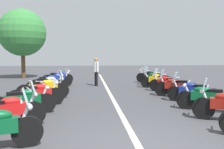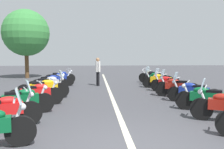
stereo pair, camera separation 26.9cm
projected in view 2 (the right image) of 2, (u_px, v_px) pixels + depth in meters
The scene contains 19 objects.
ground_plane at pixel (132, 149), 4.74m from camera, with size 80.00×80.00×0.00m, color #424247.
lane_centre_stripe at pixel (111, 95), 11.19m from camera, with size 25.03×0.16×0.01m, color beige.
motorcycle_left_row_1 at pixel (2, 110), 6.09m from camera, with size 0.99×1.98×1.21m.
motorcycle_left_row_2 at pixel (21, 100), 7.51m from camera, with size 0.94×2.00×1.00m.
motorcycle_left_row_3 at pixel (36, 94), 8.81m from camera, with size 0.95×1.97×1.01m.
motorcycle_left_row_4 at pixel (44, 88), 10.17m from camera, with size 1.02×2.12×1.23m.
motorcycle_left_row_5 at pixel (48, 84), 11.74m from camera, with size 1.04×1.93×1.01m.
motorcycle_left_row_6 at pixel (51, 82), 12.95m from camera, with size 1.02×1.88×0.98m.
motorcycle_left_row_7 at pixel (57, 79), 14.37m from camera, with size 0.96×2.03×0.99m.
motorcycle_left_row_8 at pixel (60, 77), 15.86m from camera, with size 1.04×1.97×0.99m.
motorcycle_right_row_2 at pixel (206, 98), 7.93m from camera, with size 1.11×1.89×1.00m.
motorcycle_right_row_3 at pixel (193, 91), 9.34m from camera, with size 1.26×1.84×1.20m.
motorcycle_right_row_4 at pixel (176, 87), 10.62m from camera, with size 1.18×1.80×1.23m.
motorcycle_right_row_5 at pixel (168, 83), 12.05m from camera, with size 1.40×1.64×1.20m.
motorcycle_right_row_6 at pixel (160, 80), 13.48m from camera, with size 1.22×1.94×1.21m.
motorcycle_right_row_7 at pixel (157, 78), 14.85m from camera, with size 1.15×1.84×1.20m.
motorcycle_right_row_8 at pixel (153, 76), 16.19m from camera, with size 1.26×1.79×1.01m.
bystander_0 at pixel (98, 69), 14.65m from camera, with size 0.51×0.32×1.74m.
roadside_tree_0 at pixel (26, 33), 19.53m from camera, with size 3.82×3.82×5.65m.
Camera 2 is at (-4.57, 0.72, 1.87)m, focal length 38.08 mm.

